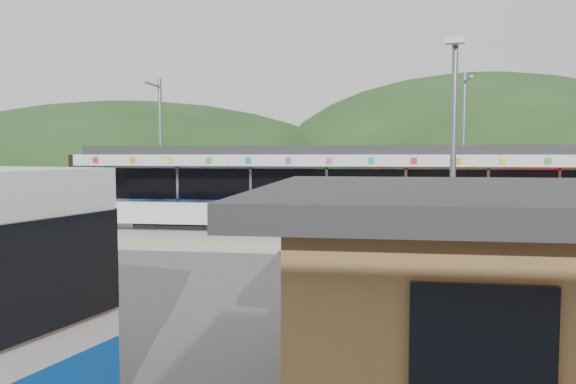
# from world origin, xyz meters

# --- Properties ---
(ground) EXTENTS (120.00, 120.00, 0.00)m
(ground) POSITION_xyz_m (0.00, 0.00, 0.00)
(ground) COLOR #4C4C4F
(ground) RESTS_ON ground
(hills) EXTENTS (146.00, 149.00, 26.00)m
(hills) POSITION_xyz_m (6.19, 5.29, 0.00)
(hills) COLOR #1E3D19
(hills) RESTS_ON ground
(platform) EXTENTS (26.00, 3.20, 0.30)m
(platform) POSITION_xyz_m (0.00, 3.30, 0.15)
(platform) COLOR #9E9E99
(platform) RESTS_ON ground
(yellow_line) EXTENTS (26.00, 0.10, 0.01)m
(yellow_line) POSITION_xyz_m (0.00, 2.00, 0.30)
(yellow_line) COLOR yellow
(yellow_line) RESTS_ON platform
(train) EXTENTS (20.44, 3.01, 3.74)m
(train) POSITION_xyz_m (0.78, 6.00, 2.06)
(train) COLOR black
(train) RESTS_ON ground
(catenary_mast_west) EXTENTS (0.18, 1.80, 7.00)m
(catenary_mast_west) POSITION_xyz_m (-7.00, 8.56, 3.65)
(catenary_mast_west) COLOR slate
(catenary_mast_west) RESTS_ON ground
(catenary_mast_east) EXTENTS (0.18, 1.80, 7.00)m
(catenary_mast_east) POSITION_xyz_m (7.00, 8.56, 3.65)
(catenary_mast_east) COLOR slate
(catenary_mast_east) RESTS_ON ground
(lamp_post) EXTENTS (0.37, 1.03, 5.72)m
(lamp_post) POSITION_xyz_m (4.57, -5.53, 3.42)
(lamp_post) COLOR slate
(lamp_post) RESTS_ON ground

